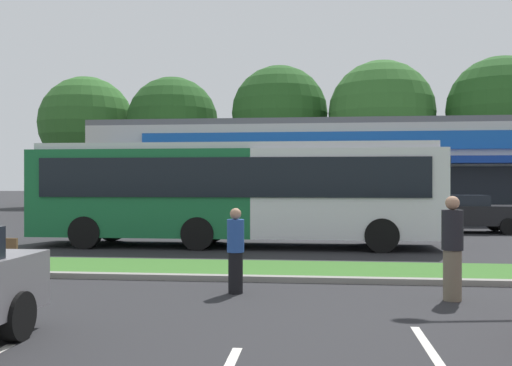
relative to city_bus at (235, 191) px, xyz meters
The scene contains 13 objects.
grass_median 5.73m from the city_bus, 68.54° to the right, with size 56.00×2.20×0.12m, color #386B28.
curb_lip 6.83m from the city_bus, 72.41° to the right, with size 56.00×0.24×0.12m, color gray.
storefront_building 17.61m from the city_bus, 69.85° to the left, with size 31.19×12.54×5.31m.
tree_far_left 32.42m from the city_bus, 120.64° to the left, with size 7.71×7.71×10.69m.
tree_left 29.00m from the city_bus, 108.28° to the left, with size 7.33×7.33×10.44m.
tree_mid_left 27.03m from the city_bus, 90.67° to the left, with size 7.43×7.43×11.04m.
tree_mid 26.08m from the city_bus, 73.47° to the left, with size 7.69×7.69×10.87m.
tree_mid_right 28.25m from the city_bus, 56.74° to the left, with size 7.31×7.31×10.71m.
city_bus is the anchor object (origin of this frame).
car_1 10.39m from the city_bus, 34.73° to the left, with size 4.55×1.89×1.52m.
car_4 7.34m from the city_bus, 94.50° to the left, with size 4.35×1.99×1.59m.
pedestrian_near_bench 9.30m from the city_bus, 57.87° to the right, with size 0.37×0.37×1.81m.
pedestrian_by_pole 7.74m from the city_bus, 81.78° to the right, with size 0.32×0.32×1.57m.
Camera 1 is at (0.59, 1.00, 2.06)m, focal length 40.37 mm.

